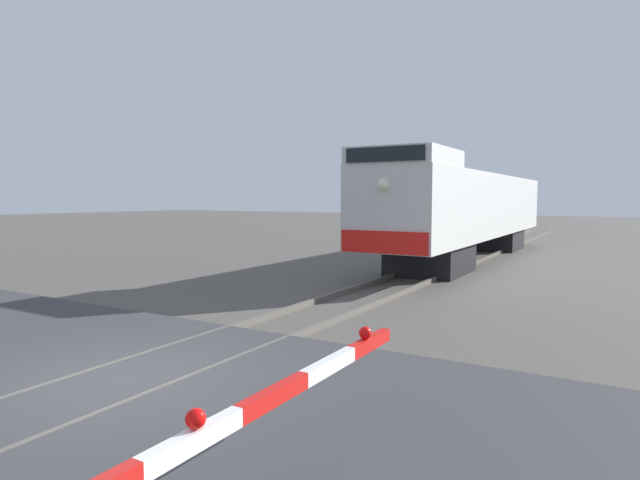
{
  "coord_description": "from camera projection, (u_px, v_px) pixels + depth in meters",
  "views": [
    {
      "loc": [
        6.03,
        -4.77,
        2.66
      ],
      "look_at": [
        0.78,
        4.14,
        1.83
      ],
      "focal_mm": 29.65,
      "sensor_mm": 36.0,
      "label": 1
    }
  ],
  "objects": [
    {
      "name": "ground_plane",
      "position": [
        121.0,
        389.0,
        7.36
      ],
      "size": [
        160.0,
        160.0,
        0.0
      ],
      "primitive_type": "plane",
      "color": "#514C47"
    },
    {
      "name": "rail_track_left",
      "position": [
        88.0,
        375.0,
        7.72
      ],
      "size": [
        0.08,
        80.0,
        0.15
      ],
      "primitive_type": "cube",
      "color": "#59544C",
      "rests_on": "ground_plane"
    },
    {
      "name": "rail_track_right",
      "position": [
        158.0,
        393.0,
        6.99
      ],
      "size": [
        0.08,
        80.0,
        0.15
      ],
      "primitive_type": "cube",
      "color": "#59544C",
      "rests_on": "ground_plane"
    },
    {
      "name": "road_surface",
      "position": [
        121.0,
        384.0,
        7.36
      ],
      "size": [
        36.0,
        6.3,
        0.14
      ],
      "primitive_type": "cube",
      "color": "#38383A",
      "rests_on": "ground_plane"
    },
    {
      "name": "locomotive",
      "position": [
        468.0,
        209.0,
        22.63
      ],
      "size": [
        2.79,
        18.61,
        4.14
      ],
      "color": "black",
      "rests_on": "ground_plane"
    }
  ]
}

